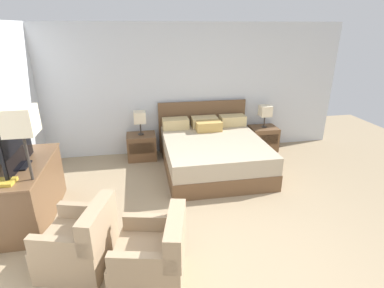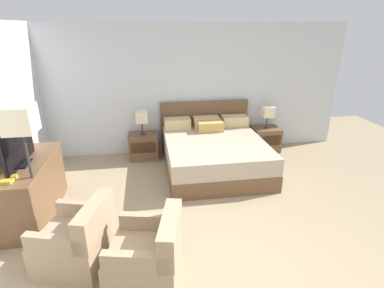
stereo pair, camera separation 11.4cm
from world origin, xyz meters
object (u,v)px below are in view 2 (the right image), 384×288
Objects in this scene: table_lamp_left at (142,117)px; table_lamp_right at (268,112)px; dresser at (30,188)px; tv at (17,143)px; armchair_by_window at (77,241)px; nightstand_right at (265,139)px; bed at (214,152)px; nightstand_left at (143,146)px; book_red_cover at (6,180)px; armchair_companion at (149,257)px; floor_lamp at (22,130)px.

table_lamp_right is at bearing 0.00° from table_lamp_left.
dresser is (-4.01, -1.72, -0.42)m from table_lamp_right.
table_lamp_left is 0.32× the size of dresser.
table_lamp_left is 2.35m from tv.
armchair_by_window is at bearing -139.42° from table_lamp_right.
table_lamp_right reaches higher than nightstand_right.
bed reaches higher than nightstand_left.
tv reaches higher than dresser.
table_lamp_left is 0.53× the size of armchair_by_window.
nightstand_left is 2.48m from tv.
table_lamp_left is at bearing 55.62° from book_red_cover.
nightstand_left is 0.62× the size of tv.
floor_lamp reaches higher than armchair_companion.
floor_lamp is (-1.30, 0.94, 1.10)m from armchair_companion.
dresser is 0.87× the size of floor_lamp.
floor_lamp reaches higher than table_lamp_left.
bed is 10.24× the size of book_red_cover.
table_lamp_right is at bearing 51.57° from armchair_companion.
armchair_by_window is at bearing 154.91° from armchair_companion.
nightstand_right is at bearing -90.00° from table_lamp_right.
armchair_companion reaches higher than nightstand_left.
floor_lamp is (-0.55, 0.59, 1.10)m from armchair_by_window.
book_red_cover reaches higher than armchair_companion.
dresser is 1.31m from armchair_by_window.
armchair_companion is at bearing -128.45° from nightstand_right.
dresser is (-1.51, -1.72, -0.42)m from table_lamp_left.
tv is at bearing 87.29° from book_red_cover.
nightstand_right is at bearing 23.17° from dresser.
book_red_cover is (-4.03, -2.23, -0.02)m from table_lamp_right.
bed is 2.30× the size of armchair_by_window.
nightstand_left is 2.51m from nightstand_right.
bed is 1.52m from table_lamp_right.
armchair_companion is (-2.47, -3.11, 0.04)m from nightstand_right.
nightstand_left is 0.67× the size of armchair_companion.
bed reaches higher than nightstand_right.
bed is at bearing -28.45° from table_lamp_left.
table_lamp_right is (0.00, 0.00, 0.58)m from nightstand_right.
dresser is at bearing -131.24° from nightstand_left.
bed is at bearing 20.64° from dresser.
armchair_by_window is at bearing -50.98° from tv.
table_lamp_right reaches higher than nightstand_left.
nightstand_right is 4.47m from tv.
table_lamp_right is (1.25, 0.68, 0.52)m from bed.
book_red_cover is at bearing -124.40° from nightstand_left.
table_lamp_left is 2.70m from book_red_cover.
armchair_by_window is at bearing -52.79° from dresser.
tv is 1.49m from armchair_by_window.
book_red_cover is at bearing -92.71° from tv.
dresser reaches higher than nightstand_right.
nightstand_left is at bearing 55.60° from book_red_cover.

